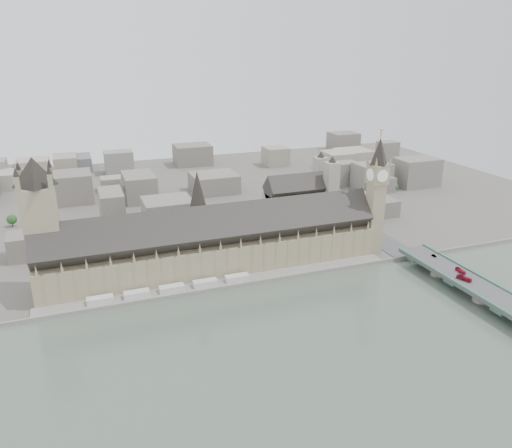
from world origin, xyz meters
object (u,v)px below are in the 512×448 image
object	(u,v)px
palace_of_westminster	(214,244)
car_approach	(369,219)
red_bus_south	(460,271)
victoria_tower	(41,221)
westminster_bridge	(474,290)
car_silver	(434,256)
westminster_abbey	(301,200)
red_bus_north	(464,278)
elizabeth_tower	(377,188)

from	to	relation	value
palace_of_westminster	car_approach	size ratio (longest dim) A/B	49.98
red_bus_south	palace_of_westminster	bearing A→B (deg)	157.73
victoria_tower	westminster_bridge	bearing A→B (deg)	-21.78
car_silver	westminster_abbey	bearing A→B (deg)	113.39
westminster_abbey	red_bus_north	bearing A→B (deg)	-74.95
elizabeth_tower	red_bus_south	distance (m)	93.92
palace_of_westminster	red_bus_south	size ratio (longest dim) A/B	26.61
victoria_tower	red_bus_north	size ratio (longest dim) A/B	9.20
palace_of_westminster	elizabeth_tower	xyz separation A→B (m)	(138.00, -11.70, 35.38)
palace_of_westminster	victoria_tower	distance (m)	126.41
palace_of_westminster	red_bus_south	xyz separation A→B (m)	(165.04, -88.71, -11.07)
red_bus_north	car_silver	world-z (taller)	red_bus_north
car_silver	palace_of_westminster	bearing A→B (deg)	161.69
westminster_bridge	car_silver	distance (m)	50.34
victoria_tower	palace_of_westminster	bearing A→B (deg)	-2.96
westminster_bridge	car_approach	distance (m)	145.26
westminster_abbey	car_approach	size ratio (longest dim) A/B	12.83
westminster_bridge	westminster_abbey	xyz separation A→B (m)	(-51.08, 182.50, 19.96)
westminster_bridge	red_bus_north	size ratio (longest dim) A/B	29.91
palace_of_westminster	car_approach	distance (m)	170.55
westminster_abbey	victoria_tower	bearing A→B (deg)	-163.50
palace_of_westminster	car_silver	bearing A→B (deg)	-19.04
elizabeth_tower	red_bus_south	xyz separation A→B (m)	(27.04, -77.01, -46.45)
victoria_tower	car_approach	size ratio (longest dim) A/B	18.86
elizabeth_tower	car_silver	xyz separation A→B (m)	(28.33, -45.69, -47.08)
elizabeth_tower	car_approach	xyz separation A→B (m)	(27.87, 49.59, -47.07)
car_silver	westminster_bridge	bearing A→B (deg)	-94.25
victoria_tower	red_bus_south	size ratio (longest dim) A/B	10.04
westminster_bridge	red_bus_north	world-z (taller)	red_bus_north
westminster_bridge	palace_of_westminster	bearing A→B (deg)	146.51
palace_of_westminster	elizabeth_tower	world-z (taller)	elizabeth_tower
red_bus_north	red_bus_south	distance (m)	13.34
car_silver	elizabeth_tower	bearing A→B (deg)	122.53
westminster_bridge	westminster_abbey	distance (m)	190.56
red_bus_north	elizabeth_tower	bearing A→B (deg)	81.70
car_silver	car_approach	size ratio (longest dim) A/B	0.86
westminster_abbey	westminster_bridge	bearing A→B (deg)	-74.36
red_bus_south	car_silver	distance (m)	31.36
elizabeth_tower	westminster_bridge	size ratio (longest dim) A/B	0.33
elizabeth_tower	red_bus_south	world-z (taller)	elizabeth_tower
car_silver	car_approach	bearing A→B (deg)	91.00
elizabeth_tower	car_silver	size ratio (longest dim) A/B	23.44
palace_of_westminster	car_approach	bearing A→B (deg)	12.87
red_bus_south	car_approach	size ratio (longest dim) A/B	1.88
elizabeth_tower	red_bus_south	size ratio (longest dim) A/B	10.79
elizabeth_tower	westminster_bridge	distance (m)	111.81
red_bus_north	red_bus_south	xyz separation A→B (m)	(6.96, 11.37, -0.13)
red_bus_north	victoria_tower	bearing A→B (deg)	138.10
red_bus_north	car_approach	size ratio (longest dim) A/B	2.05
car_approach	red_bus_south	bearing A→B (deg)	-83.17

